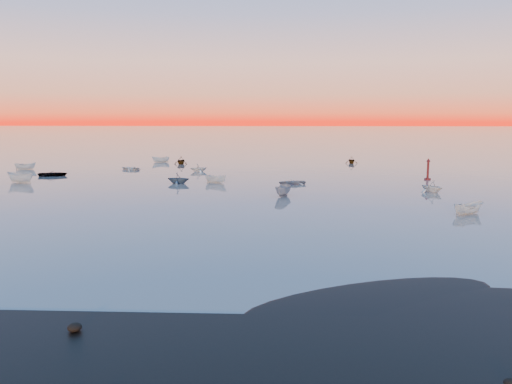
{
  "coord_description": "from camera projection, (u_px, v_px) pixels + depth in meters",
  "views": [
    {
      "loc": [
        0.31,
        -27.2,
        10.19
      ],
      "look_at": [
        -2.09,
        28.0,
        1.53
      ],
      "focal_mm": 35.0,
      "sensor_mm": 36.0,
      "label": 1
    }
  ],
  "objects": [
    {
      "name": "channel_marker",
      "position": [
        428.0,
        171.0,
        77.97
      ],
      "size": [
        0.98,
        0.98,
        3.5
      ],
      "color": "#490F10",
      "rests_on": "ground"
    },
    {
      "name": "mud_lobes",
      "position": [
        271.0,
        301.0,
        27.45
      ],
      "size": [
        140.0,
        6.0,
        0.07
      ],
      "primitive_type": null,
      "color": "black",
      "rests_on": "ground"
    },
    {
      "name": "ground",
      "position": [
        276.0,
        154.0,
        127.14
      ],
      "size": [
        600.0,
        600.0,
        0.0
      ],
      "primitive_type": "plane",
      "color": "slate",
      "rests_on": "ground"
    },
    {
      "name": "boat_near_center",
      "position": [
        468.0,
        214.0,
        51.27
      ],
      "size": [
        2.87,
        3.95,
        1.26
      ],
      "primitive_type": "imported",
      "rotation": [
        0.0,
        0.0,
        1.98
      ],
      "color": "white",
      "rests_on": "ground"
    },
    {
      "name": "moored_fleet",
      "position": [
        276.0,
        178.0,
        80.75
      ],
      "size": [
        124.0,
        58.0,
        1.2
      ],
      "primitive_type": null,
      "color": "white",
      "rests_on": "ground"
    }
  ]
}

